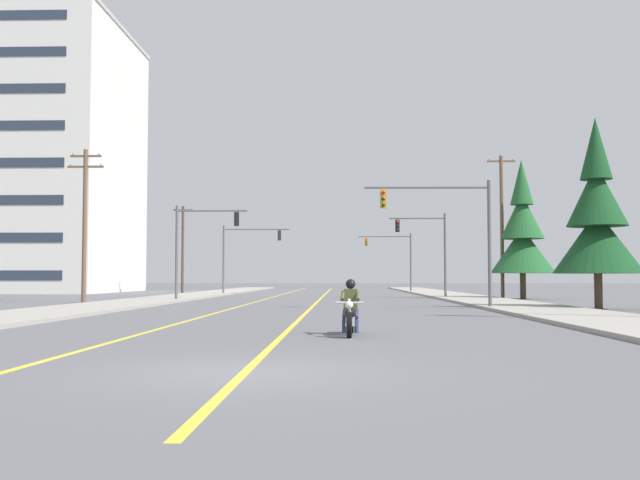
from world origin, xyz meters
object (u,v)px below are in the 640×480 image
(traffic_signal_near_right, at_px, (452,222))
(traffic_signal_far_right, at_px, (395,253))
(utility_pole_left_near, at_px, (85,220))
(traffic_signal_mid_left, at_px, (243,248))
(traffic_signal_mid_right, at_px, (429,243))
(utility_pole_right_far, at_px, (502,224))
(conifer_tree_right_verge_near, at_px, (597,221))
(motorcycle_with_rider, at_px, (350,313))
(conifer_tree_right_verge_far, at_px, (522,235))
(traffic_signal_near_left, at_px, (197,238))
(utility_pole_left_far, at_px, (183,247))

(traffic_signal_near_right, bearing_deg, traffic_signal_far_right, 89.56)
(traffic_signal_near_right, bearing_deg, utility_pole_left_near, 158.13)
(traffic_signal_mid_left, bearing_deg, traffic_signal_mid_right, -37.85)
(traffic_signal_near_right, height_order, utility_pole_left_near, utility_pole_left_near)
(utility_pole_right_far, height_order, conifer_tree_right_verge_near, utility_pole_right_far)
(traffic_signal_near_right, relative_size, conifer_tree_right_verge_near, 0.68)
(traffic_signal_near_right, xyz_separation_m, utility_pole_left_near, (-20.84, 8.36, 0.82))
(traffic_signal_mid_left, height_order, conifer_tree_right_verge_near, conifer_tree_right_verge_near)
(traffic_signal_near_right, distance_m, utility_pole_right_far, 18.86)
(motorcycle_with_rider, distance_m, utility_pole_left_near, 29.48)
(traffic_signal_far_right, height_order, conifer_tree_right_verge_far, conifer_tree_right_verge_far)
(traffic_signal_near_left, bearing_deg, utility_pole_left_near, -150.09)
(traffic_signal_near_right, bearing_deg, motorcycle_with_rider, -107.47)
(traffic_signal_far_right, bearing_deg, conifer_tree_right_verge_far, -74.38)
(utility_pole_left_near, bearing_deg, traffic_signal_far_right, 57.76)
(conifer_tree_right_verge_near, bearing_deg, utility_pole_left_far, 127.00)
(traffic_signal_near_right, distance_m, traffic_signal_mid_right, 18.36)
(traffic_signal_near_right, height_order, traffic_signal_far_right, same)
(traffic_signal_near_left, relative_size, traffic_signal_far_right, 1.00)
(motorcycle_with_rider, relative_size, traffic_signal_mid_left, 0.35)
(utility_pole_left_near, distance_m, utility_pole_right_far, 28.66)
(utility_pole_left_near, relative_size, conifer_tree_right_verge_near, 1.01)
(traffic_signal_far_right, distance_m, utility_pole_left_far, 22.01)
(conifer_tree_right_verge_near, bearing_deg, utility_pole_left_near, 162.88)
(traffic_signal_near_right, xyz_separation_m, traffic_signal_mid_left, (-14.17, 30.16, -0.01))
(motorcycle_with_rider, bearing_deg, traffic_signal_mid_left, 101.09)
(utility_pole_right_far, xyz_separation_m, utility_pole_left_far, (-27.35, 19.19, -0.86))
(traffic_signal_mid_right, xyz_separation_m, utility_pole_left_far, (-22.18, 18.62, 0.46))
(traffic_signal_near_right, height_order, utility_pole_left_far, utility_pole_left_far)
(utility_pole_left_near, distance_m, conifer_tree_right_verge_far, 29.42)
(traffic_signal_mid_left, xyz_separation_m, utility_pole_left_near, (-6.67, -21.80, 0.83))
(traffic_signal_near_left, distance_m, traffic_signal_mid_left, 18.28)
(traffic_signal_mid_left, bearing_deg, traffic_signal_near_right, -64.84)
(traffic_signal_near_right, bearing_deg, conifer_tree_right_verge_far, 65.94)
(motorcycle_with_rider, relative_size, traffic_signal_mid_right, 0.35)
(traffic_signal_near_left, distance_m, conifer_tree_right_verge_far, 22.61)
(traffic_signal_far_right, height_order, utility_pole_left_far, utility_pole_left_far)
(traffic_signal_near_right, distance_m, traffic_signal_mid_left, 33.33)
(traffic_signal_mid_left, bearing_deg, traffic_signal_far_right, 39.03)
(conifer_tree_right_verge_far, bearing_deg, traffic_signal_mid_left, 147.81)
(conifer_tree_right_verge_near, bearing_deg, traffic_signal_mid_right, 107.36)
(conifer_tree_right_verge_far, bearing_deg, conifer_tree_right_verge_near, -91.90)
(utility_pole_left_near, relative_size, utility_pole_right_far, 0.90)
(conifer_tree_right_verge_far, bearing_deg, utility_pole_left_near, -163.77)
(traffic_signal_near_right, distance_m, conifer_tree_right_verge_far, 18.17)
(motorcycle_with_rider, height_order, traffic_signal_far_right, traffic_signal_far_right)
(traffic_signal_near_right, relative_size, traffic_signal_far_right, 1.00)
(traffic_signal_mid_right, bearing_deg, conifer_tree_right_verge_near, -72.64)
(traffic_signal_mid_left, xyz_separation_m, conifer_tree_right_verge_near, (21.01, -30.33, 0.05))
(traffic_signal_mid_right, distance_m, conifer_tree_right_verge_near, 19.37)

